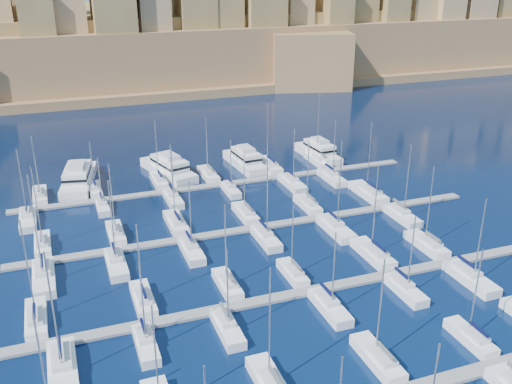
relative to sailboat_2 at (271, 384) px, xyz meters
name	(u,v)px	position (x,y,z in m)	size (l,w,h in m)	color
ground	(281,254)	(13.00, 28.56, -0.76)	(600.00, 600.00, 0.00)	black
pontoon_mid_near	(313,290)	(13.00, 16.56, -0.56)	(84.00, 2.00, 0.40)	slate
pontoon_mid_far	(259,227)	(13.00, 38.56, -0.56)	(84.00, 2.00, 0.40)	slate
pontoon_far	(222,184)	(13.00, 60.56, -0.56)	(84.00, 2.00, 0.40)	slate
sailboat_2	(271,384)	(0.00, 0.00, 0.00)	(2.73, 9.11, 15.34)	white
sailboat_3	(378,358)	(13.34, -0.19, -0.02)	(2.62, 8.73, 13.89)	white
sailboat_4	(471,338)	(26.17, -0.71, -0.03)	(2.30, 7.66, 13.01)	white
sailboat_12	(36,319)	(-23.97, 21.88, -0.01)	(2.66, 8.87, 14.85)	white
sailboat_13	(143,299)	(-10.19, 21.76, -0.03)	(2.59, 8.62, 12.11)	white
sailboat_14	(227,284)	(1.82, 21.51, -0.03)	(2.43, 8.11, 13.19)	white
sailboat_15	(293,273)	(11.89, 21.23, -0.05)	(2.26, 7.54, 11.39)	white
sailboat_16	(373,254)	(26.19, 22.28, 0.01)	(2.90, 9.67, 15.61)	white
sailboat_17	(427,244)	(36.09, 22.01, -0.01)	(2.74, 9.13, 14.28)	white
sailboat_18	(63,369)	(-21.24, 10.42, 0.02)	(3.16, 10.53, 16.45)	white
sailboat_19	(146,344)	(-11.59, 11.81, -0.03)	(2.31, 7.70, 12.57)	white
sailboat_20	(227,328)	(-1.36, 11.57, -0.03)	(2.46, 8.19, 12.44)	white
sailboat_21	(330,307)	(12.94, 11.35, -0.03)	(2.59, 8.64, 12.36)	white
sailboat_22	(405,289)	(24.91, 11.61, -0.03)	(2.43, 8.11, 12.50)	white
sailboat_23	(471,278)	(35.64, 10.90, -0.01)	(2.87, 9.57, 13.83)	white
sailboat_24	(43,244)	(-22.79, 43.65, -0.01)	(2.52, 8.40, 14.36)	white
sailboat_25	(116,233)	(-11.06, 43.71, -0.02)	(2.55, 8.51, 13.38)	white
sailboat_26	(176,223)	(-0.53, 44.15, 0.00)	(2.82, 9.41, 14.71)	white
sailboat_27	(246,213)	(12.33, 43.83, -0.02)	(2.63, 8.76, 12.93)	white
sailboat_28	(308,205)	(24.77, 43.60, -0.02)	(2.49, 8.29, 13.42)	white
sailboat_29	(368,193)	(38.60, 44.80, 0.01)	(3.22, 10.73, 15.28)	white
sailboat_30	(44,277)	(-22.83, 32.51, 0.02)	(3.10, 10.34, 17.27)	white
sailboat_31	(116,264)	(-12.36, 33.06, 0.00)	(2.77, 9.22, 14.87)	white
sailboat_32	(191,250)	(-0.52, 33.32, -0.02)	(2.61, 8.70, 13.20)	white
sailboat_33	(266,238)	(12.24, 33.30, -0.01)	(2.62, 8.74, 14.83)	white
sailboat_34	(335,228)	(24.90, 32.67, 0.02)	(3.01, 10.02, 16.90)	white
sailboat_35	(402,215)	(38.68, 33.14, -0.01)	(2.72, 9.07, 14.62)	white
sailboat_36	(40,196)	(-22.89, 65.84, -0.02)	(2.63, 8.78, 13.01)	white
sailboat_37	(95,190)	(-12.39, 65.37, -0.05)	(2.35, 7.83, 10.95)	white
sailboat_38	(159,181)	(0.77, 65.79, -0.02)	(2.60, 8.68, 14.01)	white
sailboat_39	(208,174)	(11.56, 66.03, -0.02)	(2.75, 9.17, 13.46)	white
sailboat_40	(268,165)	(25.79, 66.75, 0.01)	(3.19, 10.63, 15.31)	white
sailboat_41	(318,160)	(37.98, 66.35, 0.02)	(2.95, 9.82, 16.61)	white
sailboat_42	(28,219)	(-25.08, 54.92, -0.01)	(2.85, 9.51, 14.41)	white
sailboat_43	(103,207)	(-11.92, 56.05, -0.05)	(2.16, 7.22, 10.83)	white
sailboat_44	(173,199)	(1.38, 55.36, -0.03)	(2.59, 8.62, 12.26)	white
sailboat_45	(231,190)	(13.34, 55.91, -0.05)	(2.25, 7.50, 11.58)	white
sailboat_46	(292,183)	(26.47, 54.96, -0.02)	(2.83, 9.44, 12.82)	white
sailboat_47	(332,177)	(35.72, 55.13, -0.01)	(2.73, 9.09, 13.74)	white
motor_yacht_a	(78,177)	(-15.13, 71.00, 0.97)	(9.01, 19.32, 5.25)	white
motor_yacht_b	(169,167)	(3.88, 70.52, 0.97)	(9.72, 18.36, 5.25)	white
motor_yacht_c	(245,160)	(21.29, 69.60, 0.97)	(5.85, 16.01, 5.25)	white
motor_yacht_d	(318,151)	(39.53, 69.49, 0.97)	(5.71, 15.76, 5.25)	white
fortified_city	(128,41)	(12.82, 183.82, 13.98)	(460.00, 108.95, 59.52)	brown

